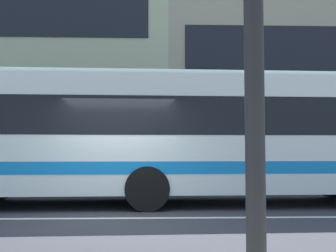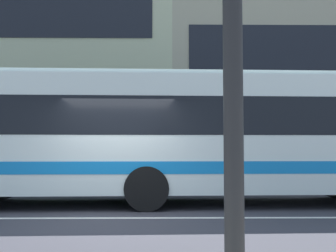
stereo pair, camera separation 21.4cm
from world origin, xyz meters
TOP-DOWN VIEW (x-y plane):
  - ground_plane at (0.00, 0.00)m, footprint 160.00×160.00m
  - lane_centre_line at (0.00, 0.00)m, footprint 60.00×0.16m
  - hedge_row_far at (-3.79, 5.55)m, footprint 12.16×1.10m
  - apartment_block_right at (10.72, 15.58)m, footprint 18.58×11.29m
  - transit_bus at (1.28, 2.14)m, footprint 11.46×3.02m

SIDE VIEW (x-z plane):
  - ground_plane at x=0.00m, z-range 0.00..0.00m
  - lane_centre_line at x=0.00m, z-range 0.00..0.01m
  - hedge_row_far at x=-3.79m, z-range 0.00..1.19m
  - transit_bus at x=1.28m, z-range 0.17..3.38m
  - apartment_block_right at x=10.72m, z-range 0.00..10.26m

